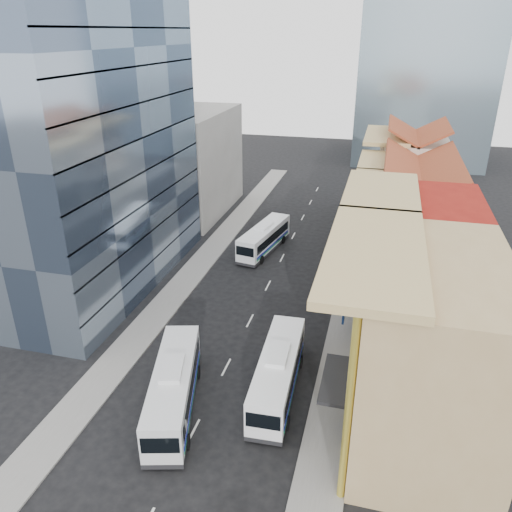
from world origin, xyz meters
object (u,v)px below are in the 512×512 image
(shophouse_tan, at_px, (428,351))
(bus_left_far, at_px, (264,238))
(office_tower, at_px, (83,135))
(bus_right, at_px, (278,372))
(bus_left_near, at_px, (174,387))

(shophouse_tan, height_order, bus_left_far, shophouse_tan)
(shophouse_tan, relative_size, office_tower, 0.47)
(office_tower, height_order, bus_right, office_tower)
(bus_left_near, xyz_separation_m, bus_right, (6.46, 3.47, -0.05))
(shophouse_tan, relative_size, bus_left_near, 1.26)
(office_tower, distance_m, bus_left_near, 25.78)
(office_tower, xyz_separation_m, bus_left_near, (15.00, -16.27, -13.22))
(shophouse_tan, bearing_deg, office_tower, 155.70)
(shophouse_tan, distance_m, bus_left_near, 16.70)
(bus_left_near, distance_m, bus_right, 7.33)
(bus_right, bearing_deg, office_tower, 146.65)
(office_tower, bearing_deg, shophouse_tan, -24.30)
(shophouse_tan, xyz_separation_m, bus_left_far, (-16.48, 25.49, -4.33))
(shophouse_tan, distance_m, bus_left_far, 30.66)
(shophouse_tan, height_order, bus_left_near, shophouse_tan)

